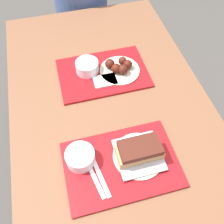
{
  "coord_description": "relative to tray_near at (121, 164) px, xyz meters",
  "views": [
    {
      "loc": [
        -0.17,
        -0.59,
        1.67
      ],
      "look_at": [
        -0.01,
        0.01,
        0.8
      ],
      "focal_mm": 40.0,
      "sensor_mm": 36.0,
      "label": 1
    }
  ],
  "objects": [
    {
      "name": "tray_far",
      "position": [
        0.05,
        0.49,
        0.0
      ],
      "size": [
        0.44,
        0.3,
        0.01
      ],
      "color": "#B21419",
      "rests_on": "picnic_table"
    },
    {
      "name": "bowl_coleslaw_near",
      "position": [
        -0.15,
        0.05,
        0.04
      ],
      "size": [
        0.11,
        0.11,
        0.06
      ],
      "color": "silver",
      "rests_on": "tray_near"
    },
    {
      "name": "condiment_packet",
      "position": [
        0.03,
        0.07,
        0.01
      ],
      "size": [
        0.04,
        0.03,
        0.01
      ],
      "color": "#3F3F47",
      "rests_on": "tray_near"
    },
    {
      "name": "picnic_table",
      "position": [
        0.04,
        0.22,
        -0.1
      ],
      "size": [
        0.91,
        1.7,
        0.76
      ],
      "color": "brown",
      "rests_on": "ground_plane"
    },
    {
      "name": "brisket_sandwich_plate",
      "position": [
        0.07,
        0.01,
        0.04
      ],
      "size": [
        0.2,
        0.2,
        0.09
      ],
      "color": "beige",
      "rests_on": "tray_near"
    },
    {
      "name": "plastic_knife_near",
      "position": [
        -0.09,
        -0.03,
        0.01
      ],
      "size": [
        0.04,
        0.17,
        0.0
      ],
      "color": "white",
      "rests_on": "tray_near"
    },
    {
      "name": "wings_plate_far",
      "position": [
        0.13,
        0.48,
        0.03
      ],
      "size": [
        0.2,
        0.2,
        0.06
      ],
      "color": "beige",
      "rests_on": "tray_far"
    },
    {
      "name": "ground_plane",
      "position": [
        0.04,
        0.22,
        -0.76
      ],
      "size": [
        12.0,
        12.0,
        0.0
      ],
      "primitive_type": "plane",
      "color": "#4C4742"
    },
    {
      "name": "napkin_far",
      "position": [
        0.04,
        0.43,
        0.01
      ],
      "size": [
        0.11,
        0.08,
        0.01
      ],
      "color": "white",
      "rests_on": "tray_far"
    },
    {
      "name": "plastic_fork_near",
      "position": [
        -0.11,
        -0.03,
        0.01
      ],
      "size": [
        0.05,
        0.17,
        0.0
      ],
      "color": "white",
      "rests_on": "tray_near"
    },
    {
      "name": "bowl_coleslaw_far",
      "position": [
        -0.03,
        0.52,
        0.04
      ],
      "size": [
        0.11,
        0.11,
        0.06
      ],
      "color": "silver",
      "rests_on": "tray_far"
    },
    {
      "name": "picnic_bench_far",
      "position": [
        0.04,
        1.29,
        -0.39
      ],
      "size": [
        0.86,
        0.28,
        0.43
      ],
      "color": "brown",
      "rests_on": "ground_plane"
    },
    {
      "name": "tray_near",
      "position": [
        0.0,
        0.0,
        0.0
      ],
      "size": [
        0.44,
        0.3,
        0.01
      ],
      "color": "#B21419",
      "rests_on": "picnic_table"
    }
  ]
}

